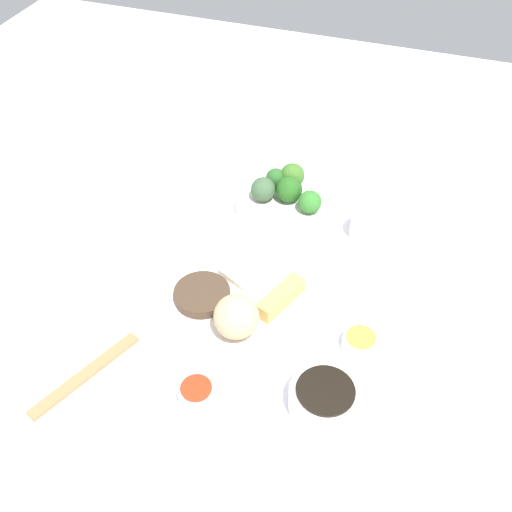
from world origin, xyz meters
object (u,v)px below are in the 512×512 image
object	(u,v)px
soy_sauce_bowl	(324,399)
main_plate	(241,304)
sauce_ramekin_sweet_and_sour	(197,393)
sauce_ramekin_hot_mustard	(360,342)
teacup	(368,225)
broccoli_plate	(289,202)
chopsticks_pair	(86,374)

from	to	relation	value
soy_sauce_bowl	main_plate	bearing A→B (deg)	-38.36
main_plate	sauce_ramekin_sweet_and_sour	xyz separation A→B (m)	(0.00, 0.19, 0.00)
sauce_ramekin_hot_mustard	teacup	distance (m)	0.28
broccoli_plate	soy_sauce_bowl	bearing A→B (deg)	112.98
sauce_ramekin_sweet_and_sour	chopsticks_pair	xyz separation A→B (m)	(0.18, 0.02, -0.01)
teacup	broccoli_plate	bearing A→B (deg)	-13.00
teacup	main_plate	bearing A→B (deg)	56.37
sauce_ramekin_sweet_and_sour	sauce_ramekin_hot_mustard	size ratio (longest dim) A/B	1.00
soy_sauce_bowl	sauce_ramekin_sweet_and_sour	world-z (taller)	soy_sauce_bowl
sauce_ramekin_hot_mustard	teacup	xyz separation A→B (m)	(0.04, -0.27, 0.01)
broccoli_plate	sauce_ramekin_hot_mustard	distance (m)	0.38
sauce_ramekin_sweet_and_sour	sauce_ramekin_hot_mustard	distance (m)	0.28
sauce_ramekin_hot_mustard	chopsticks_pair	xyz separation A→B (m)	(0.40, 0.20, -0.01)
sauce_ramekin_hot_mustard	broccoli_plate	bearing A→B (deg)	-55.52
broccoli_plate	chopsticks_pair	world-z (taller)	broccoli_plate
broccoli_plate	teacup	distance (m)	0.18
teacup	chopsticks_pair	bearing A→B (deg)	53.12
broccoli_plate	chopsticks_pair	xyz separation A→B (m)	(0.18, 0.51, -0.00)
sauce_ramekin_hot_mustard	main_plate	bearing A→B (deg)	-5.06
chopsticks_pair	sauce_ramekin_sweet_and_sour	bearing A→B (deg)	-173.50
sauce_ramekin_sweet_and_sour	chopsticks_pair	world-z (taller)	sauce_ramekin_sweet_and_sour
main_plate	teacup	bearing A→B (deg)	-123.63
sauce_ramekin_sweet_and_sour	teacup	size ratio (longest dim) A/B	0.85
main_plate	sauce_ramekin_hot_mustard	world-z (taller)	sauce_ramekin_hot_mustard
teacup	soy_sauce_bowl	bearing A→B (deg)	92.22
sauce_ramekin_hot_mustard	chopsticks_pair	size ratio (longest dim) A/B	0.29
soy_sauce_bowl	sauce_ramekin_sweet_and_sour	bearing A→B (deg)	14.35
main_plate	sauce_ramekin_hot_mustard	xyz separation A→B (m)	(-0.21, 0.02, 0.00)
chopsticks_pair	sauce_ramekin_hot_mustard	bearing A→B (deg)	-153.68
sauce_ramekin_sweet_and_sour	chopsticks_pair	size ratio (longest dim) A/B	0.29
sauce_ramekin_sweet_and_sour	chopsticks_pair	bearing A→B (deg)	6.50
broccoli_plate	sauce_ramekin_sweet_and_sour	size ratio (longest dim) A/B	3.84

